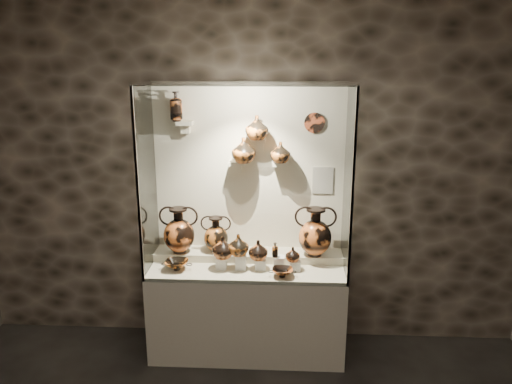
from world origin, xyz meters
The scene contains 36 objects.
wall_back centered at (0.00, 2.50, 1.60)m, with size 5.00×0.02×3.20m, color black.
plinth centered at (0.00, 2.18, 0.40)m, with size 1.70×0.60×0.80m, color beige.
front_tier centered at (0.00, 2.18, 0.82)m, with size 1.68×0.58×0.03m, color #BAAD90.
rear_tier centered at (0.00, 2.35, 0.85)m, with size 1.70×0.25×0.10m, color #BAAD90.
back_panel centered at (0.00, 2.50, 1.60)m, with size 1.70×0.03×1.60m, color beige.
glass_front centered at (0.00, 1.88, 1.60)m, with size 1.70×0.01×1.60m, color white.
glass_left centered at (-0.85, 2.18, 1.60)m, with size 0.01×0.60×1.60m, color white.
glass_right centered at (0.85, 2.18, 1.60)m, with size 0.01×0.60×1.60m, color white.
glass_top centered at (0.00, 2.18, 2.40)m, with size 1.70×0.60×0.01m, color white.
frame_post_left centered at (-0.84, 1.89, 1.60)m, with size 0.02×0.02×1.60m, color gray.
frame_post_right centered at (0.84, 1.89, 1.60)m, with size 0.02×0.02×1.60m, color gray.
pedestal_a centered at (-0.22, 2.13, 0.88)m, with size 0.09×0.09×0.10m, color silver.
pedestal_b centered at (-0.05, 2.13, 0.90)m, with size 0.09×0.09×0.13m, color silver.
pedestal_c centered at (0.12, 2.13, 0.88)m, with size 0.09×0.09×0.09m, color silver.
pedestal_d centered at (0.28, 2.13, 0.89)m, with size 0.09×0.09×0.12m, color silver.
pedestal_e centered at (0.42, 2.13, 0.87)m, with size 0.09×0.09×0.08m, color silver.
bracket_ul centered at (-0.55, 2.42, 2.05)m, with size 0.14×0.12×0.04m, color beige.
bracket_ca centered at (-0.10, 2.42, 1.70)m, with size 0.14×0.12×0.04m, color beige.
bracket_cb centered at (0.10, 2.42, 1.90)m, with size 0.10×0.12×0.04m, color beige.
bracket_cc centered at (0.28, 2.42, 1.70)m, with size 0.14×0.12×0.04m, color beige.
amphora_left centered at (-0.62, 2.30, 1.11)m, with size 0.33×0.33×0.42m, color #C15B25, non-canonical shape.
amphora_mid centered at (-0.29, 2.34, 1.06)m, with size 0.26×0.26×0.33m, color #C56422, non-canonical shape.
amphora_right centered at (0.59, 2.30, 1.12)m, with size 0.35×0.35×0.44m, color #C15B25, non-canonical shape.
jug_a centered at (-0.20, 2.11, 1.03)m, with size 0.18×0.18×0.19m, color #C15B25.
jug_b centered at (-0.07, 2.11, 1.05)m, with size 0.18×0.18×0.19m, color #C56422.
jug_c centered at (0.10, 2.12, 1.01)m, with size 0.17×0.17×0.17m, color #C15B25.
jug_e centered at (0.40, 2.12, 0.98)m, with size 0.12×0.12×0.13m, color #C15B25.
lekythos_small centered at (0.24, 2.11, 1.02)m, with size 0.06×0.06×0.14m, color #C56422, non-canonical shape.
kylix_left centered at (-0.60, 2.08, 0.88)m, with size 0.26×0.22×0.10m, color #C56422, non-canonical shape.
kylix_right centered at (0.31, 1.98, 0.87)m, with size 0.22×0.19×0.09m, color #C15B25, non-canonical shape.
lekythos_tall centered at (-0.61, 2.39, 2.21)m, with size 0.11×0.11×0.29m, color #C15B25, non-canonical shape.
ovoid_vase_a centered at (-0.04, 2.37, 1.83)m, with size 0.21×0.21×0.22m, color #C56422.
ovoid_vase_b centered at (0.08, 2.37, 2.02)m, with size 0.20×0.20×0.21m, color #C56422.
ovoid_vase_c centered at (0.28, 2.38, 1.81)m, with size 0.17×0.17×0.18m, color #C56422.
wall_plate centered at (0.57, 2.47, 2.05)m, with size 0.18×0.18×0.02m, color #C04C25.
info_placard centered at (0.66, 2.47, 1.54)m, with size 0.18×0.01×0.24m, color beige.
Camera 1 is at (0.29, -1.85, 2.61)m, focal length 35.00 mm.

